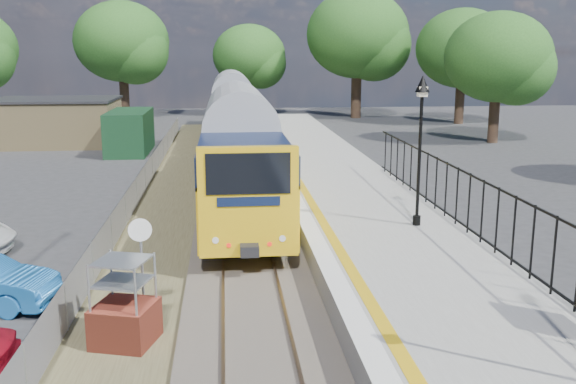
{
  "coord_description": "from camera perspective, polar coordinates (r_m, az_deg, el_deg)",
  "views": [
    {
      "loc": [
        -0.6,
        -12.8,
        6.16
      ],
      "look_at": [
        1.29,
        6.17,
        2.0
      ],
      "focal_mm": 40.0,
      "sensor_mm": 36.0,
      "label": 1
    }
  ],
  "objects": [
    {
      "name": "ground",
      "position": [
        14.22,
        -2.78,
        -13.38
      ],
      "size": [
        120.0,
        120.0,
        0.0
      ],
      "primitive_type": "plane",
      "color": "#2D2D30",
      "rests_on": "ground"
    },
    {
      "name": "track_bed",
      "position": [
        23.28,
        -5.19,
        -2.85
      ],
      "size": [
        5.9,
        80.0,
        0.29
      ],
      "color": "#473F38",
      "rests_on": "ground"
    },
    {
      "name": "platform",
      "position": [
        22.1,
        7.06,
        -2.76
      ],
      "size": [
        5.0,
        70.0,
        0.9
      ],
      "primitive_type": "cube",
      "color": "gray",
      "rests_on": "ground"
    },
    {
      "name": "platform_edge",
      "position": [
        21.63,
        1.75,
        -1.76
      ],
      "size": [
        0.9,
        70.0,
        0.01
      ],
      "color": "silver",
      "rests_on": "platform"
    },
    {
      "name": "victorian_lamp_north",
      "position": [
        19.79,
        11.76,
        6.65
      ],
      "size": [
        0.44,
        0.44,
        4.6
      ],
      "color": "black",
      "rests_on": "platform"
    },
    {
      "name": "palisade_fence",
      "position": [
        17.2,
        19.1,
        -2.95
      ],
      "size": [
        0.12,
        26.0,
        2.0
      ],
      "color": "black",
      "rests_on": "platform"
    },
    {
      "name": "wire_fence",
      "position": [
        25.67,
        -13.61,
        -0.55
      ],
      "size": [
        0.06,
        52.0,
        1.2
      ],
      "color": "#999EA3",
      "rests_on": "ground"
    },
    {
      "name": "outbuilding",
      "position": [
        45.44,
        -18.87,
        5.8
      ],
      "size": [
        10.8,
        10.1,
        3.12
      ],
      "color": "tan",
      "rests_on": "ground"
    },
    {
      "name": "tree_line",
      "position": [
        54.84,
        -3.69,
        12.76
      ],
      "size": [
        56.8,
        43.8,
        11.88
      ],
      "color": "#332319",
      "rests_on": "ground"
    },
    {
      "name": "train",
      "position": [
        37.29,
        -4.77,
        6.39
      ],
      "size": [
        2.82,
        40.83,
        3.51
      ],
      "color": "gold",
      "rests_on": "ground"
    },
    {
      "name": "brick_plinth",
      "position": [
        14.24,
        -14.36,
        -9.62
      ],
      "size": [
        1.5,
        1.5,
        1.95
      ],
      "rotation": [
        0.0,
        0.0,
        -0.29
      ],
      "color": "maroon",
      "rests_on": "ground"
    },
    {
      "name": "speed_sign",
      "position": [
        14.7,
        -12.9,
        -5.5
      ],
      "size": [
        0.52,
        0.13,
        2.6
      ],
      "rotation": [
        0.0,
        0.0,
        0.13
      ],
      "color": "#999EA3",
      "rests_on": "ground"
    }
  ]
}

